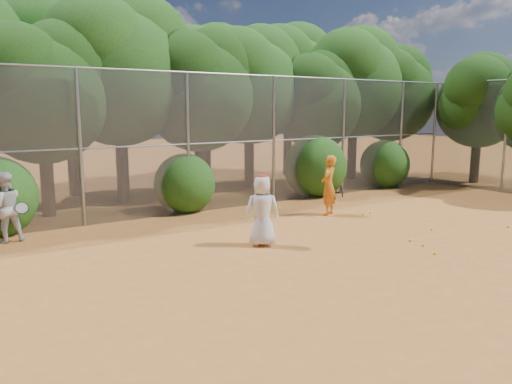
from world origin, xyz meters
TOP-DOWN VIEW (x-y plane):
  - ground at (0.00, 0.00)m, footprint 80.00×80.00m
  - fence_back at (-0.12, 6.00)m, footprint 20.05×0.09m
  - fence_side at (10.00, 3.00)m, footprint 0.09×6.09m
  - tree_2 at (-4.45, 7.83)m, footprint 3.99×3.47m
  - tree_3 at (-1.94, 8.84)m, footprint 4.89×4.26m
  - tree_4 at (0.55, 8.24)m, footprint 4.19×3.64m
  - tree_5 at (3.06, 9.04)m, footprint 4.51×3.92m
  - tree_6 at (5.55, 8.03)m, footprint 3.86×3.36m
  - tree_7 at (8.06, 8.64)m, footprint 4.77×4.14m
  - tree_8 at (10.05, 8.34)m, footprint 4.25×3.70m
  - tree_10 at (-2.93, 11.05)m, footprint 5.15×4.48m
  - tree_11 at (2.06, 10.64)m, footprint 4.64×4.03m
  - tree_12 at (6.56, 11.24)m, footprint 5.02×4.37m
  - tree_13 at (11.45, 5.03)m, footprint 3.86×3.36m
  - bush_1 at (-1.00, 6.30)m, footprint 1.80×1.80m
  - bush_2 at (4.00, 6.30)m, footprint 2.20×2.20m
  - bush_3 at (7.50, 6.30)m, footprint 1.90×1.90m
  - player_yellow at (2.16, 3.54)m, footprint 0.85×0.65m
  - player_teen at (-1.21, 1.93)m, footprint 0.91×0.85m
  - player_white at (-5.88, 5.40)m, footprint 0.85×0.71m
  - ball_0 at (1.76, 0.31)m, footprint 0.07×0.07m
  - ball_1 at (2.95, 2.94)m, footprint 0.07×0.07m
  - ball_2 at (1.67, -0.12)m, footprint 0.07×0.07m
  - ball_3 at (4.95, -0.17)m, footprint 0.07×0.07m
  - ball_4 at (1.35, -0.67)m, footprint 0.07×0.07m
  - ball_5 at (3.26, 2.98)m, footprint 0.07×0.07m
  - ball_6 at (3.09, 0.73)m, footprint 0.07×0.07m

SIDE VIEW (x-z plane):
  - ground at x=0.00m, z-range 0.00..0.00m
  - ball_0 at x=1.76m, z-range 0.00..0.07m
  - ball_1 at x=2.95m, z-range 0.00..0.07m
  - ball_2 at x=1.67m, z-range 0.00..0.07m
  - ball_3 at x=4.95m, z-range 0.00..0.07m
  - ball_4 at x=1.35m, z-range 0.00..0.07m
  - ball_5 at x=3.26m, z-range 0.00..0.07m
  - ball_6 at x=3.09m, z-range 0.00..0.07m
  - player_teen at x=-1.21m, z-range -0.01..1.59m
  - player_white at x=-5.88m, z-range 0.00..1.60m
  - player_yellow at x=2.16m, z-range 0.00..1.70m
  - bush_1 at x=-1.00m, z-range 0.00..1.80m
  - bush_3 at x=7.50m, z-range 0.00..1.90m
  - bush_2 at x=4.00m, z-range 0.00..2.20m
  - fence_side at x=10.00m, z-range 0.04..4.06m
  - fence_back at x=-0.12m, z-range 0.04..4.06m
  - tree_6 at x=5.55m, z-range 0.82..6.11m
  - tree_13 at x=11.45m, z-range 0.82..6.11m
  - tree_2 at x=-4.45m, z-range 0.85..6.32m
  - tree_4 at x=0.55m, z-range 0.89..6.62m
  - tree_8 at x=10.05m, z-range 0.91..6.73m
  - tree_5 at x=3.06m, z-range 0.96..7.13m
  - tree_11 at x=2.06m, z-range 0.99..7.34m
  - tree_7 at x=8.06m, z-range 1.02..7.54m
  - tree_3 at x=-1.94m, z-range 1.04..7.75m
  - tree_12 at x=6.56m, z-range 1.07..7.95m
  - tree_10 at x=-2.93m, z-range 1.10..8.16m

